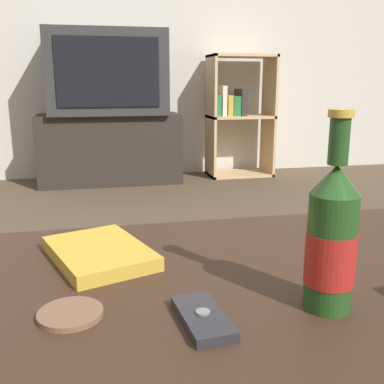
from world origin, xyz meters
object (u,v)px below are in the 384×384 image
object	(u,v)px
tv_stand	(110,149)
beer_bottle	(331,240)
television	(107,73)
table_book	(99,253)
bookshelf	(237,113)
cell_phone	(202,318)

from	to	relation	value
tv_stand	beer_bottle	bearing A→B (deg)	-85.90
television	table_book	size ratio (longest dim) A/B	3.34
beer_bottle	table_book	size ratio (longest dim) A/B	1.10
television	beer_bottle	size ratio (longest dim) A/B	3.03
bookshelf	cell_phone	size ratio (longest dim) A/B	7.73
bookshelf	beer_bottle	world-z (taller)	bookshelf
table_book	bookshelf	bearing A→B (deg)	48.11
cell_phone	table_book	bearing A→B (deg)	111.62
television	bookshelf	bearing A→B (deg)	3.47
tv_stand	beer_bottle	xyz separation A→B (m)	(0.20, -2.84, 0.27)
bookshelf	cell_phone	world-z (taller)	bookshelf
bookshelf	table_book	world-z (taller)	bookshelf
bookshelf	cell_phone	xyz separation A→B (m)	(-0.97, -2.90, -0.06)
cell_phone	table_book	world-z (taller)	table_book
tv_stand	bookshelf	distance (m)	1.02
tv_stand	table_book	world-z (taller)	tv_stand
beer_bottle	cell_phone	xyz separation A→B (m)	(-0.18, -0.01, -0.09)
tv_stand	beer_bottle	size ratio (longest dim) A/B	3.76
tv_stand	table_book	size ratio (longest dim) A/B	4.13
tv_stand	television	size ratio (longest dim) A/B	1.24
bookshelf	beer_bottle	size ratio (longest dim) A/B	3.44
tv_stand	beer_bottle	distance (m)	2.86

